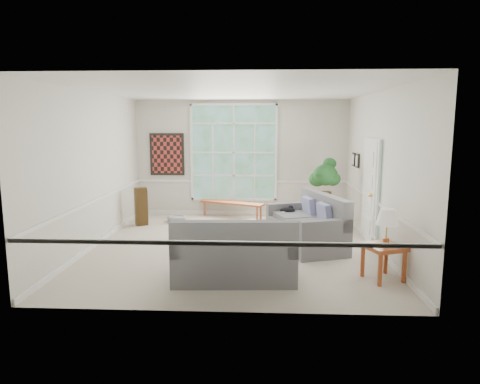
# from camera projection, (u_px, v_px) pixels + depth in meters

# --- Properties ---
(floor) EXTENTS (5.50, 6.00, 0.01)m
(floor) POSITION_uv_depth(u_px,v_px,m) (234.00, 246.00, 8.43)
(floor) COLOR #BAAF9F
(floor) RESTS_ON ground
(ceiling) EXTENTS (5.50, 6.00, 0.02)m
(ceiling) POSITION_uv_depth(u_px,v_px,m) (234.00, 90.00, 7.96)
(ceiling) COLOR white
(ceiling) RESTS_ON ground
(wall_back) EXTENTS (5.50, 0.02, 3.00)m
(wall_back) POSITION_uv_depth(u_px,v_px,m) (241.00, 158.00, 11.15)
(wall_back) COLOR silver
(wall_back) RESTS_ON ground
(wall_front) EXTENTS (5.50, 0.02, 3.00)m
(wall_front) POSITION_uv_depth(u_px,v_px,m) (219.00, 196.00, 5.23)
(wall_front) COLOR silver
(wall_front) RESTS_ON ground
(wall_left) EXTENTS (0.02, 6.00, 3.00)m
(wall_left) POSITION_uv_depth(u_px,v_px,m) (94.00, 170.00, 8.33)
(wall_left) COLOR silver
(wall_left) RESTS_ON ground
(wall_right) EXTENTS (0.02, 6.00, 3.00)m
(wall_right) POSITION_uv_depth(u_px,v_px,m) (380.00, 171.00, 8.06)
(wall_right) COLOR silver
(wall_right) RESTS_ON ground
(window_back) EXTENTS (2.30, 0.08, 2.40)m
(window_back) POSITION_uv_depth(u_px,v_px,m) (234.00, 153.00, 11.10)
(window_back) COLOR white
(window_back) RESTS_ON wall_back
(entry_door) EXTENTS (0.08, 0.90, 2.10)m
(entry_door) POSITION_uv_depth(u_px,v_px,m) (368.00, 190.00, 8.73)
(entry_door) COLOR white
(entry_door) RESTS_ON floor
(door_sidelight) EXTENTS (0.08, 0.26, 1.90)m
(door_sidelight) POSITION_uv_depth(u_px,v_px,m) (377.00, 190.00, 8.09)
(door_sidelight) COLOR white
(door_sidelight) RESTS_ON wall_right
(wall_art) EXTENTS (0.90, 0.06, 1.10)m
(wall_art) POSITION_uv_depth(u_px,v_px,m) (167.00, 154.00, 11.18)
(wall_art) COLOR #581D1A
(wall_art) RESTS_ON wall_back
(wall_frame_near) EXTENTS (0.04, 0.26, 0.32)m
(wall_frame_near) POSITION_uv_depth(u_px,v_px,m) (357.00, 161.00, 9.78)
(wall_frame_near) COLOR black
(wall_frame_near) RESTS_ON wall_right
(wall_frame_far) EXTENTS (0.04, 0.26, 0.32)m
(wall_frame_far) POSITION_uv_depth(u_px,v_px,m) (353.00, 159.00, 10.18)
(wall_frame_far) COLOR black
(wall_frame_far) RESTS_ON wall_right
(loveseat_right) EXTENTS (1.53, 2.11, 1.03)m
(loveseat_right) POSITION_uv_depth(u_px,v_px,m) (305.00, 221.00, 8.34)
(loveseat_right) COLOR slate
(loveseat_right) RESTS_ON floor
(loveseat_front) EXTENTS (1.90, 1.05, 1.00)m
(loveseat_front) POSITION_uv_depth(u_px,v_px,m) (234.00, 247.00, 6.57)
(loveseat_front) COLOR slate
(loveseat_front) RESTS_ON floor
(coffee_table) EXTENTS (1.22, 0.93, 0.40)m
(coffee_table) POSITION_uv_depth(u_px,v_px,m) (235.00, 233.00, 8.62)
(coffee_table) COLOR #A64A22
(coffee_table) RESTS_ON floor
(pewter_bowl) EXTENTS (0.34, 0.34, 0.08)m
(pewter_bowl) POSITION_uv_depth(u_px,v_px,m) (232.00, 222.00, 8.52)
(pewter_bowl) COLOR gray
(pewter_bowl) RESTS_ON coffee_table
(window_bench) EXTENTS (1.70, 0.99, 0.40)m
(window_bench) POSITION_uv_depth(u_px,v_px,m) (232.00, 210.00, 11.02)
(window_bench) COLOR #A64A22
(window_bench) RESTS_ON floor
(end_table) EXTENTS (0.74, 0.74, 0.57)m
(end_table) POSITION_uv_depth(u_px,v_px,m) (320.00, 215.00, 10.00)
(end_table) COLOR #A64A22
(end_table) RESTS_ON floor
(houseplant) EXTENTS (0.71, 0.71, 1.06)m
(houseplant) POSITION_uv_depth(u_px,v_px,m) (325.00, 180.00, 9.81)
(houseplant) COLOR #1C4C1F
(houseplant) RESTS_ON end_table
(side_table) EXTENTS (0.70, 0.70, 0.55)m
(side_table) POSITION_uv_depth(u_px,v_px,m) (383.00, 262.00, 6.57)
(side_table) COLOR #A64A22
(side_table) RESTS_ON floor
(table_lamp) EXTENTS (0.47, 0.47, 0.57)m
(table_lamp) POSITION_uv_depth(u_px,v_px,m) (387.00, 228.00, 6.41)
(table_lamp) COLOR white
(table_lamp) RESTS_ON side_table
(pet_bed) EXTENTS (0.52, 0.52, 0.14)m
(pet_bed) POSITION_uv_depth(u_px,v_px,m) (177.00, 219.00, 10.55)
(pet_bed) COLOR slate
(pet_bed) RESTS_ON floor
(floor_speaker) EXTENTS (0.35, 0.32, 0.90)m
(floor_speaker) POSITION_uv_depth(u_px,v_px,m) (141.00, 206.00, 10.14)
(floor_speaker) COLOR #3B2811
(floor_speaker) RESTS_ON floor
(cat) EXTENTS (0.38, 0.33, 0.15)m
(cat) POSITION_uv_depth(u_px,v_px,m) (287.00, 210.00, 8.94)
(cat) COLOR black
(cat) RESTS_ON loveseat_right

